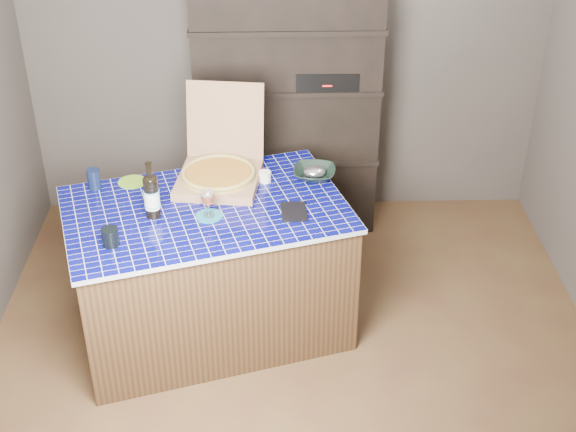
{
  "coord_description": "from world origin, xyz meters",
  "views": [
    {
      "loc": [
        -0.12,
        -3.39,
        3.08
      ],
      "look_at": [
        -0.03,
        0.0,
        0.97
      ],
      "focal_mm": 50.0,
      "sensor_mm": 36.0,
      "label": 1
    }
  ],
  "objects_px": {
    "pizza_box": "(219,171)",
    "bowl": "(314,173)",
    "wine_glass": "(208,197)",
    "dvd_case": "(294,212)",
    "mead_bottle": "(152,195)",
    "kitchen_island": "(209,269)"
  },
  "relations": [
    {
      "from": "dvd_case",
      "to": "pizza_box",
      "type": "bearing_deg",
      "value": 136.08
    },
    {
      "from": "mead_bottle",
      "to": "bowl",
      "type": "distance_m",
      "value": 0.97
    },
    {
      "from": "kitchen_island",
      "to": "mead_bottle",
      "type": "xyz_separation_m",
      "value": [
        -0.27,
        -0.08,
        0.54
      ]
    },
    {
      "from": "pizza_box",
      "to": "wine_glass",
      "type": "height_order",
      "value": "pizza_box"
    },
    {
      "from": "dvd_case",
      "to": "bowl",
      "type": "relative_size",
      "value": 0.78
    },
    {
      "from": "bowl",
      "to": "mead_bottle",
      "type": "bearing_deg",
      "value": -155.84
    },
    {
      "from": "pizza_box",
      "to": "mead_bottle",
      "type": "relative_size",
      "value": 1.89
    },
    {
      "from": "wine_glass",
      "to": "bowl",
      "type": "distance_m",
      "value": 0.72
    },
    {
      "from": "kitchen_island",
      "to": "mead_bottle",
      "type": "height_order",
      "value": "mead_bottle"
    },
    {
      "from": "pizza_box",
      "to": "bowl",
      "type": "distance_m",
      "value": 0.55
    },
    {
      "from": "pizza_box",
      "to": "dvd_case",
      "type": "height_order",
      "value": "pizza_box"
    },
    {
      "from": "dvd_case",
      "to": "bowl",
      "type": "xyz_separation_m",
      "value": [
        0.13,
        0.38,
        0.02
      ]
    },
    {
      "from": "mead_bottle",
      "to": "wine_glass",
      "type": "height_order",
      "value": "mead_bottle"
    },
    {
      "from": "kitchen_island",
      "to": "wine_glass",
      "type": "xyz_separation_m",
      "value": [
        0.03,
        -0.09,
        0.53
      ]
    },
    {
      "from": "dvd_case",
      "to": "bowl",
      "type": "height_order",
      "value": "bowl"
    },
    {
      "from": "mead_bottle",
      "to": "pizza_box",
      "type": "bearing_deg",
      "value": 47.5
    },
    {
      "from": "kitchen_island",
      "to": "wine_glass",
      "type": "bearing_deg",
      "value": -90.4
    },
    {
      "from": "wine_glass",
      "to": "kitchen_island",
      "type": "bearing_deg",
      "value": 105.98
    },
    {
      "from": "mead_bottle",
      "to": "wine_glass",
      "type": "distance_m",
      "value": 0.3
    },
    {
      "from": "pizza_box",
      "to": "mead_bottle",
      "type": "bearing_deg",
      "value": -124.94
    },
    {
      "from": "pizza_box",
      "to": "wine_glass",
      "type": "relative_size",
      "value": 3.67
    },
    {
      "from": "mead_bottle",
      "to": "dvd_case",
      "type": "xyz_separation_m",
      "value": [
        0.75,
        0.01,
        -0.12
      ]
    }
  ]
}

